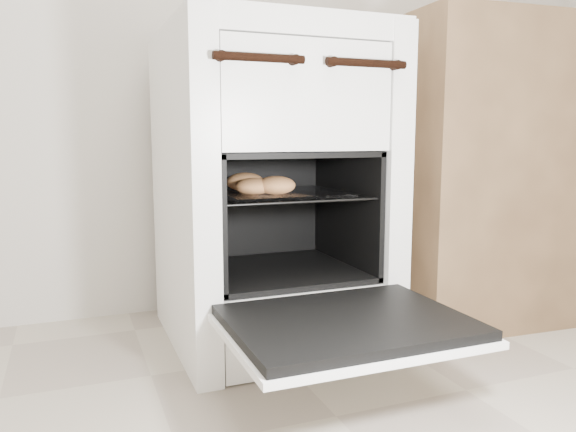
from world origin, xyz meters
The scene contains 6 objects.
stove centered at (0.03, 1.19, 0.42)m, with size 0.56×0.63×0.86m.
oven_door centered at (0.03, 0.71, 0.19)m, with size 0.51×0.39×0.04m.
oven_rack centered at (0.03, 1.13, 0.42)m, with size 0.41×0.39×0.01m.
foil_sheet centered at (0.03, 1.11, 0.43)m, with size 0.32×0.28×0.01m, color white.
baked_rolls centered at (-0.04, 1.09, 0.46)m, with size 0.16×0.22×0.05m.
counter centered at (0.91, 1.23, 0.47)m, with size 0.93×0.62×0.93m, color brown.
Camera 1 is at (-0.50, -0.29, 0.58)m, focal length 35.00 mm.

